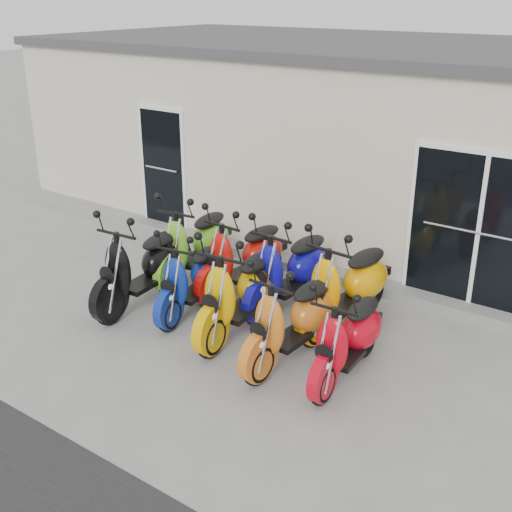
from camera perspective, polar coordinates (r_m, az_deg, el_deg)
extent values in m
plane|color=gray|center=(8.95, -2.23, -5.64)|extent=(80.00, 80.00, 0.00)
cube|color=beige|center=(12.69, 12.30, 10.11)|extent=(14.00, 6.00, 3.20)
cube|color=#3F3F42|center=(12.45, 12.96, 17.66)|extent=(14.20, 6.20, 0.16)
cube|color=gray|center=(10.43, 4.52, -0.98)|extent=(14.00, 0.40, 0.15)
cube|color=black|center=(12.00, -8.24, 8.02)|extent=(1.07, 0.08, 2.22)
cube|color=black|center=(9.19, 19.27, 2.40)|extent=(2.02, 0.08, 2.22)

